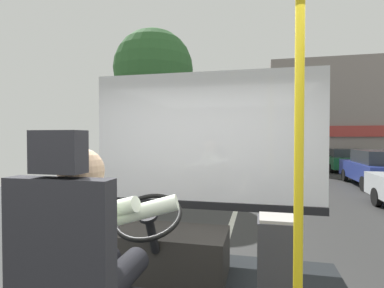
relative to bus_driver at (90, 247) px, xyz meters
The scene contains 11 objects.
ground 9.12m from the bus_driver, 88.45° to the left, with size 18.00×44.00×0.06m.
bus_driver is the anchor object (origin of this frame).
steering_console 1.31m from the bus_driver, 90.00° to the left, with size 1.10×0.97×0.78m.
handrail_pole 1.09m from the bus_driver, ahead, with size 0.04×0.04×2.20m.
fare_box 1.21m from the bus_driver, 36.12° to the left, with size 0.25×0.25×0.73m.
windshield_panel 1.88m from the bus_driver, 82.42° to the left, with size 2.50×0.08×1.48m.
street_tree 9.59m from the bus_driver, 108.15° to the left, with size 2.80×2.80×5.69m.
shop_building 20.02m from the bus_driver, 70.63° to the left, with size 10.28×4.59×6.40m.
parked_car_blue 12.35m from the bus_driver, 64.89° to the left, with size 1.83×3.82×1.38m.
parked_car_green 17.68m from the bus_driver, 72.11° to the left, with size 1.91×4.22×1.25m.
parked_car_red 22.87m from the bus_driver, 76.82° to the left, with size 1.83×4.39×1.31m.
Camera 1 is at (0.58, -1.52, 1.90)m, focal length 27.73 mm.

